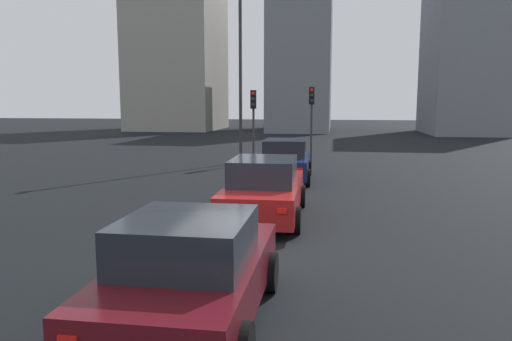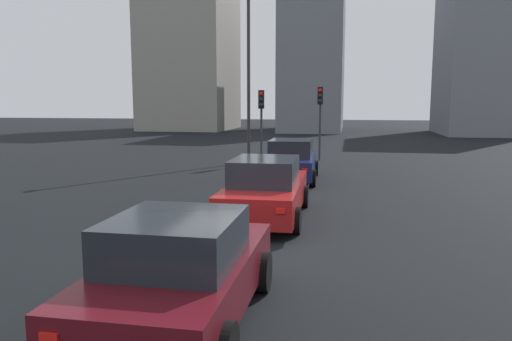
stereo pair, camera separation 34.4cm
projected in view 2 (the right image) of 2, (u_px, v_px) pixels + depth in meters
ground_plane at (241, 258)px, 9.77m from camera, size 160.00×160.00×0.20m
car_navy_lead at (291, 161)px, 18.86m from camera, size 4.55×2.12×1.62m
car_red_second at (266, 189)px, 12.65m from camera, size 4.83×2.13×1.61m
car_maroon_third at (180, 271)px, 6.59m from camera, size 4.12×2.08×1.54m
traffic_light_near_left at (261, 111)px, 23.75m from camera, size 0.32×0.29×3.63m
traffic_light_near_right at (320, 108)px, 25.21m from camera, size 0.32×0.29×3.83m
street_lamp_kerbside at (249, 57)px, 23.92m from camera, size 0.56×0.36×9.20m
building_facade_left at (478, 59)px, 46.47m from camera, size 10.91×6.70×14.35m
building_facade_center at (314, 64)px, 53.17m from camera, size 14.00×6.39×14.53m
building_facade_right at (190, 60)px, 55.19m from camera, size 11.03×9.24×15.66m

